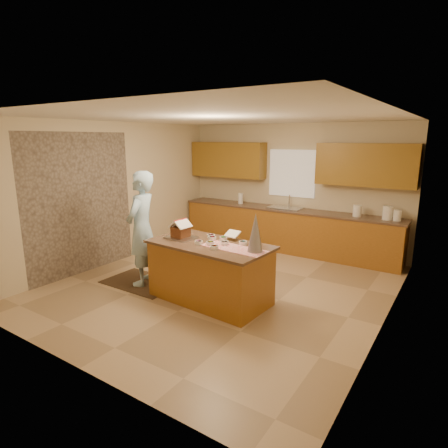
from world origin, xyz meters
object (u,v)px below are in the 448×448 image
(tinsel_tree, at_px, (255,233))
(island_base, at_px, (210,273))
(gingerbread_house, at_px, (181,230))
(boy, at_px, (142,229))

(tinsel_tree, bearing_deg, island_base, 179.84)
(island_base, distance_m, tinsel_tree, 1.05)
(tinsel_tree, xyz_separation_m, gingerbread_house, (-1.29, -0.01, -0.14))
(island_base, height_order, gingerbread_house, gingerbread_house)
(island_base, relative_size, tinsel_tree, 3.27)
(island_base, relative_size, gingerbread_house, 6.05)
(tinsel_tree, distance_m, gingerbread_house, 1.30)
(tinsel_tree, bearing_deg, gingerbread_house, -179.53)
(island_base, height_order, tinsel_tree, tinsel_tree)
(boy, bearing_deg, island_base, 74.70)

